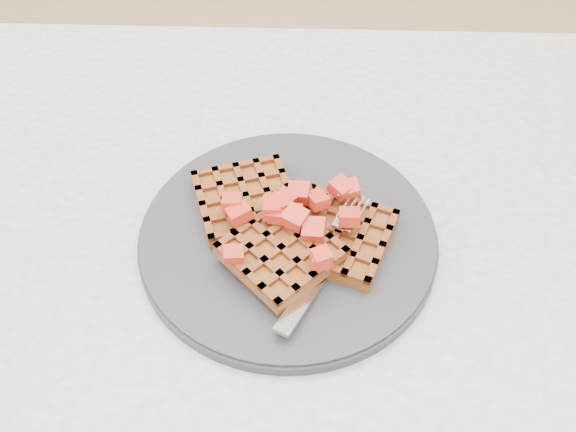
{
  "coord_description": "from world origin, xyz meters",
  "views": [
    {
      "loc": [
        -0.14,
        -0.41,
        1.26
      ],
      "look_at": [
        -0.15,
        0.01,
        0.79
      ],
      "focal_mm": 40.0,
      "sensor_mm": 36.0,
      "label": 1
    }
  ],
  "objects": [
    {
      "name": "table",
      "position": [
        0.0,
        0.0,
        0.64
      ],
      "size": [
        1.2,
        0.8,
        0.75
      ],
      "color": "silver",
      "rests_on": "ground"
    },
    {
      "name": "strawberry_pile",
      "position": [
        -0.15,
        0.01,
        0.8
      ],
      "size": [
        0.15,
        0.15,
        0.02
      ],
      "primitive_type": null,
      "color": "#A20A00",
      "rests_on": "waffles"
    },
    {
      "name": "plate",
      "position": [
        -0.15,
        0.01,
        0.76
      ],
      "size": [
        0.3,
        0.3,
        0.02
      ],
      "primitive_type": "cylinder",
      "color": "#262528",
      "rests_on": "table"
    },
    {
      "name": "waffles",
      "position": [
        -0.15,
        0.0,
        0.78
      ],
      "size": [
        0.22,
        0.2,
        0.03
      ],
      "color": "brown",
      "rests_on": "plate"
    },
    {
      "name": "fork",
      "position": [
        -0.11,
        -0.03,
        0.77
      ],
      "size": [
        0.1,
        0.17,
        0.02
      ],
      "primitive_type": null,
      "rotation": [
        0.0,
        0.0,
        -0.46
      ],
      "color": "silver",
      "rests_on": "plate"
    }
  ]
}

